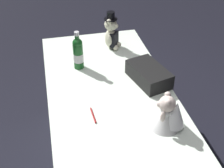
# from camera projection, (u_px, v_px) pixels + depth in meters

# --- Properties ---
(reception_table) EXTENTS (1.83, 0.84, 0.80)m
(reception_table) POSITION_uv_depth(u_px,v_px,m) (112.00, 138.00, 2.26)
(reception_table) COLOR white
(reception_table) RESTS_ON ground_plane
(teddy_bear_groom) EXTENTS (0.13, 0.14, 0.31)m
(teddy_bear_groom) POSITION_uv_depth(u_px,v_px,m) (112.00, 33.00, 2.47)
(teddy_bear_groom) COLOR beige
(teddy_bear_groom) RESTS_ON reception_table
(teddy_bear_bride) EXTENTS (0.19, 0.23, 0.22)m
(teddy_bear_bride) POSITION_uv_depth(u_px,v_px,m) (169.00, 114.00, 1.74)
(teddy_bear_bride) COLOR white
(teddy_bear_bride) RESTS_ON reception_table
(champagne_bottle) EXTENTS (0.07, 0.07, 0.29)m
(champagne_bottle) POSITION_uv_depth(u_px,v_px,m) (78.00, 53.00, 2.23)
(champagne_bottle) COLOR #17551F
(champagne_bottle) RESTS_ON reception_table
(signing_pen) EXTENTS (0.15, 0.02, 0.01)m
(signing_pen) POSITION_uv_depth(u_px,v_px,m) (93.00, 115.00, 1.87)
(signing_pen) COLOR maroon
(signing_pen) RESTS_ON reception_table
(gift_case_black) EXTENTS (0.37, 0.27, 0.11)m
(gift_case_black) POSITION_uv_depth(u_px,v_px,m) (149.00, 74.00, 2.13)
(gift_case_black) COLOR black
(gift_case_black) RESTS_ON reception_table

